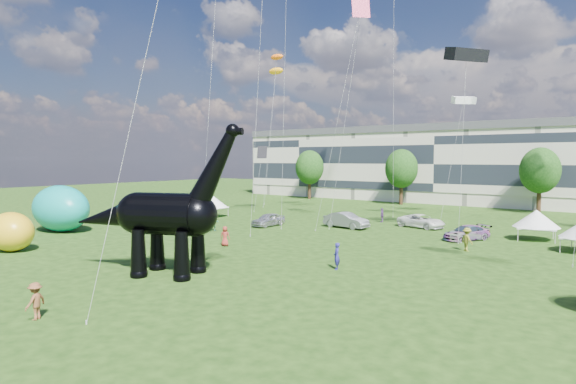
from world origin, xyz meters
The scene contains 15 objects.
ground centered at (0.00, 0.00, 0.00)m, with size 220.00×220.00×0.00m, color #16330C.
terrace_row centered at (-8.00, 62.00, 6.00)m, with size 78.00×11.00×12.00m, color beige.
tree_far_left centered at (-30.00, 53.00, 6.29)m, with size 5.20×5.20×9.44m.
tree_mid_left centered at (-12.00, 53.00, 6.29)m, with size 5.20×5.20×9.44m.
tree_mid_right centered at (8.00, 53.00, 6.29)m, with size 5.20×5.20×9.44m.
dinosaur_sculpture centered at (-4.29, -0.07, 3.72)m, with size 11.78×6.13×9.85m.
car_silver centered at (-12.93, 20.85, 0.72)m, with size 1.70×4.23×1.44m, color silver.
car_grey centered at (-5.48, 24.91, 0.83)m, with size 1.75×5.02×1.65m, color gray.
car_white centered at (0.81, 29.96, 0.71)m, with size 2.36×5.11×1.42m, color white.
car_dark centered at (7.12, 24.88, 0.67)m, with size 1.88×4.64×1.35m, color #595960.
gazebo_far centered at (12.12, 28.74, 1.94)m, with size 4.69×4.69×2.77m.
gazebo_left centered at (-24.00, 22.93, 1.97)m, with size 4.85×4.85×2.81m.
inflatable_teal centered at (-27.23, 5.14, 2.35)m, with size 7.51×4.69×4.69m, color #0D9C96.
inflatable_yellow centered at (-19.97, -2.60, 1.57)m, with size 4.09×3.14×3.14m, color gold.
visitors centered at (-4.52, 14.28, 0.88)m, with size 49.03×41.77×1.89m.
Camera 1 is at (20.68, -19.18, 7.39)m, focal length 30.00 mm.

